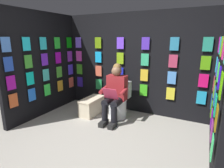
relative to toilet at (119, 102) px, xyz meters
The scene contains 7 objects.
ground_plane 1.63m from the toilet, 94.41° to the left, with size 30.00×30.00×0.00m, color #9E998E.
display_wall_back 0.94m from the toilet, 104.07° to the right, with size 3.46×0.14×2.25m.
display_wall_left 2.10m from the toilet, 162.72° to the left, with size 0.14×2.03×2.25m.
display_wall_right 1.88m from the toilet, 19.72° to the left, with size 0.14×2.03×2.25m.
toilet is the anchor object (origin of this frame).
person_reading 0.35m from the toilet, 92.27° to the left, with size 0.54×0.70×1.19m.
comic_longbox_near 0.64m from the toilet, 15.79° to the left, with size 0.31×0.66×0.37m.
Camera 1 is at (-1.50, 1.86, 1.69)m, focal length 29.51 mm.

